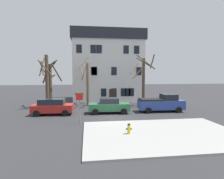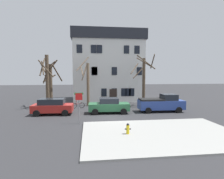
% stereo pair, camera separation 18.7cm
% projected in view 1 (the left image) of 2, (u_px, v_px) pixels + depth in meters
% --- Properties ---
extents(ground_plane, '(120.00, 120.00, 0.00)m').
position_uv_depth(ground_plane, '(111.00, 118.00, 18.79)').
color(ground_plane, '#2D2D30').
extents(sidewalk_slab, '(11.31, 7.60, 0.12)m').
position_uv_depth(sidewalk_slab, '(162.00, 133.00, 13.66)').
color(sidewalk_slab, '#999993').
rests_on(sidewalk_slab, ground_plane).
extents(building_main, '(11.42, 8.17, 11.20)m').
position_uv_depth(building_main, '(107.00, 66.00, 31.79)').
color(building_main, white).
rests_on(building_main, ground_plane).
extents(tree_bare_near, '(2.15, 2.28, 6.79)m').
position_uv_depth(tree_bare_near, '(47.00, 80.00, 24.10)').
color(tree_bare_near, '#4C3D2D').
rests_on(tree_bare_near, ground_plane).
extents(tree_bare_mid, '(2.94, 2.74, 6.60)m').
position_uv_depth(tree_bare_mid, '(50.00, 82.00, 25.48)').
color(tree_bare_mid, '#4C3D2D').
rests_on(tree_bare_mid, ground_plane).
extents(tree_bare_far, '(1.82, 2.67, 6.82)m').
position_uv_depth(tree_bare_far, '(87.00, 82.00, 25.71)').
color(tree_bare_far, brown).
rests_on(tree_bare_far, ground_plane).
extents(tree_bare_end, '(3.34, 3.30, 6.94)m').
position_uv_depth(tree_bare_end, '(143.00, 79.00, 25.65)').
color(tree_bare_end, '#4C3D2D').
rests_on(tree_bare_end, ground_plane).
extents(car_red_wagon, '(4.30, 2.24, 1.73)m').
position_uv_depth(car_red_wagon, '(53.00, 106.00, 20.19)').
color(car_red_wagon, '#AD231E').
rests_on(car_red_wagon, ground_plane).
extents(car_green_sedan, '(4.55, 2.20, 1.70)m').
position_uv_depth(car_green_sedan, '(109.00, 106.00, 20.99)').
color(car_green_sedan, '#2D6B42').
rests_on(car_green_sedan, ground_plane).
extents(pickup_truck_blue, '(5.21, 2.26, 2.04)m').
position_uv_depth(pickup_truck_blue, '(161.00, 103.00, 21.88)').
color(pickup_truck_blue, '#2D4799').
rests_on(pickup_truck_blue, ground_plane).
extents(fire_hydrant, '(0.42, 0.22, 0.76)m').
position_uv_depth(fire_hydrant, '(129.00, 128.00, 13.37)').
color(fire_hydrant, gold).
rests_on(fire_hydrant, sidewalk_slab).
extents(street_sign_pole, '(0.76, 0.07, 2.73)m').
position_uv_depth(street_sign_pole, '(79.00, 102.00, 16.46)').
color(street_sign_pole, slate).
rests_on(street_sign_pole, ground_plane).
extents(bicycle_leaning, '(1.69, 0.54, 1.03)m').
position_uv_depth(bicycle_leaning, '(78.00, 105.00, 23.98)').
color(bicycle_leaning, black).
rests_on(bicycle_leaning, ground_plane).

